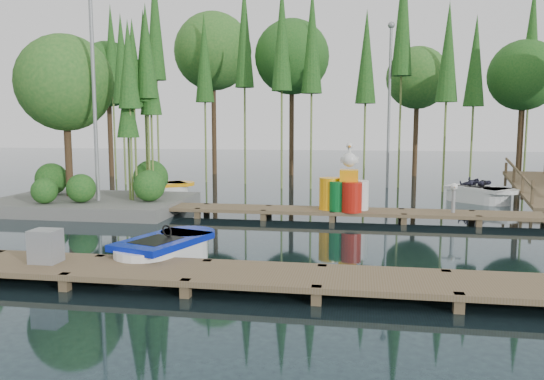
% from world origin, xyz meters
% --- Properties ---
extents(ground_plane, '(90.00, 90.00, 0.00)m').
position_xyz_m(ground_plane, '(0.00, 0.00, 0.00)').
color(ground_plane, '#1E3138').
extents(near_dock, '(18.00, 1.50, 0.50)m').
position_xyz_m(near_dock, '(0.00, -4.50, 0.23)').
color(near_dock, brown).
rests_on(near_dock, ground).
extents(far_dock, '(15.00, 1.20, 0.50)m').
position_xyz_m(far_dock, '(1.00, 2.50, 0.23)').
color(far_dock, brown).
rests_on(far_dock, ground).
extents(island, '(6.20, 4.20, 6.75)m').
position_xyz_m(island, '(-6.30, 3.29, 3.18)').
color(island, slate).
rests_on(island, ground).
extents(tree_screen, '(34.42, 18.53, 10.31)m').
position_xyz_m(tree_screen, '(-2.04, 10.60, 6.12)').
color(tree_screen, '#432F1C').
rests_on(tree_screen, ground).
extents(lamp_island, '(0.30, 0.30, 7.25)m').
position_xyz_m(lamp_island, '(-5.50, 2.50, 4.26)').
color(lamp_island, gray).
rests_on(lamp_island, ground).
extents(lamp_rear, '(0.30, 0.30, 7.25)m').
position_xyz_m(lamp_rear, '(4.00, 11.00, 4.26)').
color(lamp_rear, gray).
rests_on(lamp_rear, ground).
extents(ramp, '(1.50, 3.94, 1.49)m').
position_xyz_m(ramp, '(9.00, 6.50, 0.59)').
color(ramp, brown).
rests_on(ramp, ground).
extents(boat_blue, '(1.89, 2.80, 0.86)m').
position_xyz_m(boat_blue, '(-1.10, -3.17, 0.25)').
color(boat_blue, white).
rests_on(boat_blue, ground).
extents(boat_yellow_far, '(2.73, 2.41, 1.27)m').
position_xyz_m(boat_yellow_far, '(-4.93, 6.44, 0.27)').
color(boat_yellow_far, white).
rests_on(boat_yellow_far, ground).
extents(boat_white_far, '(2.78, 2.71, 1.27)m').
position_xyz_m(boat_white_far, '(7.09, 6.90, 0.28)').
color(boat_white_far, white).
rests_on(boat_white_far, ground).
extents(utility_cabinet, '(0.50, 0.42, 0.61)m').
position_xyz_m(utility_cabinet, '(-2.88, -4.50, 0.61)').
color(utility_cabinet, gray).
rests_on(utility_cabinet, near_dock).
extents(yellow_barrel, '(0.64, 0.64, 0.96)m').
position_xyz_m(yellow_barrel, '(1.92, 2.50, 0.78)').
color(yellow_barrel, '#FFA10D').
rests_on(yellow_barrel, far_dock).
extents(drum_cluster, '(1.16, 1.06, 2.00)m').
position_xyz_m(drum_cluster, '(2.50, 2.35, 0.89)').
color(drum_cluster, '#0B6726').
rests_on(drum_cluster, far_dock).
extents(seagull_post, '(0.54, 0.29, 0.86)m').
position_xyz_m(seagull_post, '(5.45, 2.50, 0.88)').
color(seagull_post, gray).
rests_on(seagull_post, far_dock).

